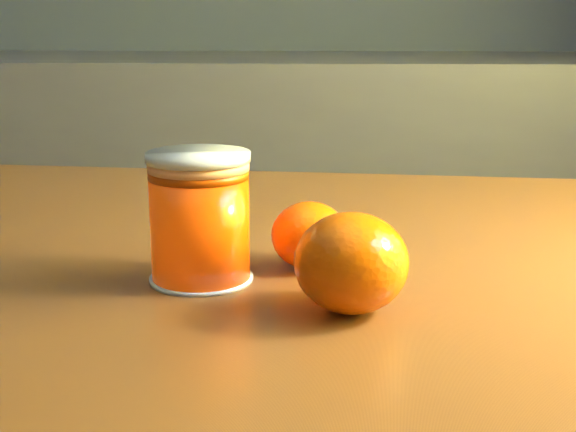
{
  "coord_description": "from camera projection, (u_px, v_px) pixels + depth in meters",
  "views": [
    {
      "loc": [
        0.86,
        -0.6,
        1.01
      ],
      "look_at": [
        0.84,
        -0.02,
        0.86
      ],
      "focal_mm": 50.0,
      "sensor_mm": 36.0,
      "label": 1
    }
  ],
  "objects": [
    {
      "name": "table",
      "position": [
        286.0,
        381.0,
        0.67
      ],
      "size": [
        1.15,
        0.85,
        0.81
      ],
      "rotation": [
        0.0,
        0.0,
        -0.09
      ],
      "color": "brown",
      "rests_on": "ground"
    },
    {
      "name": "juice_glass",
      "position": [
        200.0,
        218.0,
        0.59
      ],
      "size": [
        0.08,
        0.08,
        0.1
      ],
      "rotation": [
        0.0,
        0.0,
        0.24
      ],
      "color": "#FF4405",
      "rests_on": "table"
    },
    {
      "name": "orange_front",
      "position": [
        351.0,
        263.0,
        0.53
      ],
      "size": [
        0.09,
        0.09,
        0.07
      ],
      "primitive_type": "ellipsoid",
      "rotation": [
        0.0,
        0.0,
        0.21
      ],
      "color": "#DF5404",
      "rests_on": "table"
    },
    {
      "name": "orange_back",
      "position": [
        309.0,
        235.0,
        0.63
      ],
      "size": [
        0.08,
        0.08,
        0.05
      ],
      "primitive_type": "ellipsoid",
      "rotation": [
        0.0,
        0.0,
        -0.32
      ],
      "color": "#DF5404",
      "rests_on": "table"
    }
  ]
}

